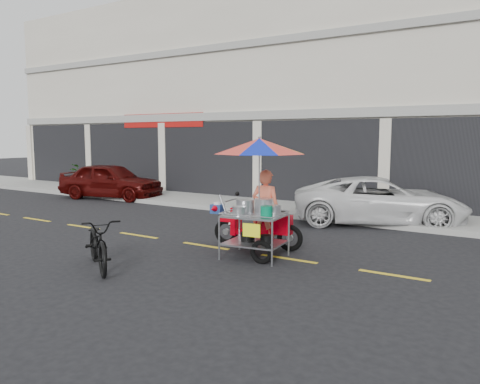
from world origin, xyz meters
The scene contains 9 objects.
ground centered at (0.00, 0.00, 0.00)m, with size 90.00×90.00×0.00m, color black.
sidewalk centered at (0.00, 5.50, 0.07)m, with size 45.00×3.00×0.15m, color gray.
centerline centered at (0.00, 0.00, 0.00)m, with size 42.00×0.10×0.01m, color gold.
maroon_sedan centered at (-9.71, 4.32, 0.68)m, with size 1.61×3.99×1.36m, color #390504.
white_pickup centered at (0.40, 4.66, 0.63)m, with size 2.10×4.56×1.27m, color silver.
plant_tall centered at (-13.51, 5.93, 0.64)m, with size 0.89×0.77×0.99m, color #17480B.
plant_short centered at (-12.74, 5.50, 0.59)m, with size 0.49×0.49×0.87m, color #17480B.
near_bicycle centered at (-2.56, -2.43, 0.47)m, with size 0.63×1.80×0.95m, color black.
food_vendor_rig centered at (-0.68, 0.06, 1.49)m, with size 2.53×2.02×2.38m.
Camera 1 is at (3.96, -7.95, 2.36)m, focal length 35.00 mm.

